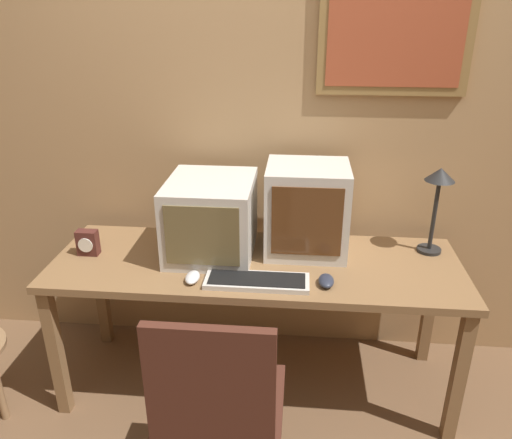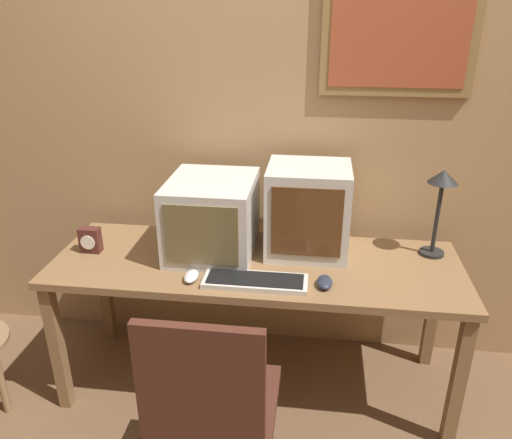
# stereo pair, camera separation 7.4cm
# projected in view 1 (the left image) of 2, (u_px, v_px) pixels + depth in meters

# --- Properties ---
(wall_back) EXTENTS (8.00, 0.08, 2.60)m
(wall_back) POSITION_uv_depth(u_px,v_px,m) (265.00, 118.00, 2.51)
(wall_back) COLOR tan
(wall_back) RESTS_ON ground_plane
(desk) EXTENTS (1.92, 0.66, 0.72)m
(desk) POSITION_uv_depth(u_px,v_px,m) (256.00, 275.00, 2.38)
(desk) COLOR olive
(desk) RESTS_ON ground_plane
(monitor_left) EXTENTS (0.40, 0.47, 0.36)m
(monitor_left) POSITION_uv_depth(u_px,v_px,m) (211.00, 217.00, 2.37)
(monitor_left) COLOR beige
(monitor_left) RESTS_ON desk
(monitor_right) EXTENTS (0.39, 0.35, 0.43)m
(monitor_right) POSITION_uv_depth(u_px,v_px,m) (307.00, 209.00, 2.38)
(monitor_right) COLOR beige
(monitor_right) RESTS_ON desk
(keyboard_main) EXTENTS (0.45, 0.15, 0.03)m
(keyboard_main) POSITION_uv_depth(u_px,v_px,m) (257.00, 281.00, 2.16)
(keyboard_main) COLOR beige
(keyboard_main) RESTS_ON desk
(mouse_near_keyboard) EXTENTS (0.07, 0.11, 0.04)m
(mouse_near_keyboard) POSITION_uv_depth(u_px,v_px,m) (326.00, 281.00, 2.15)
(mouse_near_keyboard) COLOR #282D3D
(mouse_near_keyboard) RESTS_ON desk
(mouse_far_corner) EXTENTS (0.06, 0.11, 0.03)m
(mouse_far_corner) POSITION_uv_depth(u_px,v_px,m) (192.00, 277.00, 2.18)
(mouse_far_corner) COLOR silver
(mouse_far_corner) RESTS_ON desk
(desk_clock) EXTENTS (0.10, 0.06, 0.12)m
(desk_clock) POSITION_uv_depth(u_px,v_px,m) (88.00, 243.00, 2.39)
(desk_clock) COLOR #4C231E
(desk_clock) RESTS_ON desk
(desk_lamp) EXTENTS (0.14, 0.14, 0.43)m
(desk_lamp) POSITION_uv_depth(u_px,v_px,m) (438.00, 190.00, 2.31)
(desk_lamp) COLOR black
(desk_lamp) RESTS_ON desk
(office_chair) EXTENTS (0.47, 0.47, 0.97)m
(office_chair) POSITION_uv_depth(u_px,v_px,m) (220.00, 430.00, 1.79)
(office_chair) COLOR black
(office_chair) RESTS_ON ground_plane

